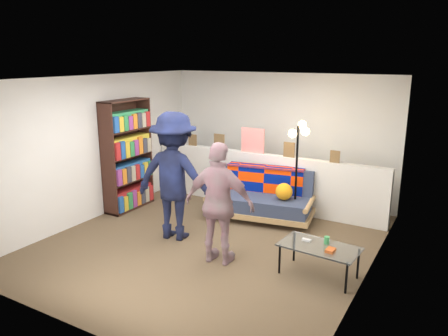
% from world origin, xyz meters
% --- Properties ---
extents(ground, '(5.00, 5.00, 0.00)m').
position_xyz_m(ground, '(0.00, 0.00, 0.00)').
color(ground, brown).
rests_on(ground, ground).
extents(room_shell, '(4.60, 5.05, 2.45)m').
position_xyz_m(room_shell, '(0.00, 0.47, 1.67)').
color(room_shell, silver).
rests_on(room_shell, ground).
extents(half_wall_ledge, '(4.45, 0.15, 1.00)m').
position_xyz_m(half_wall_ledge, '(0.00, 1.80, 0.50)').
color(half_wall_ledge, silver).
rests_on(half_wall_ledge, ground).
extents(ledge_decor, '(2.97, 0.02, 0.45)m').
position_xyz_m(ledge_decor, '(-0.23, 1.78, 1.18)').
color(ledge_decor, brown).
rests_on(ledge_decor, half_wall_ledge).
extents(futon_sofa, '(1.87, 1.10, 0.76)m').
position_xyz_m(futon_sofa, '(0.24, 1.27, 0.35)').
color(futon_sofa, tan).
rests_on(futon_sofa, ground).
extents(bookshelf, '(0.33, 0.98, 1.96)m').
position_xyz_m(bookshelf, '(-2.08, 0.55, 0.92)').
color(bookshelf, black).
rests_on(bookshelf, ground).
extents(coffee_table, '(1.01, 0.61, 0.50)m').
position_xyz_m(coffee_table, '(1.73, -0.21, 0.38)').
color(coffee_table, black).
rests_on(coffee_table, ground).
extents(floor_lamp, '(0.38, 0.30, 1.70)m').
position_xyz_m(floor_lamp, '(0.81, 1.39, 1.20)').
color(floor_lamp, black).
rests_on(floor_lamp, ground).
extents(person_left, '(1.34, 0.91, 1.92)m').
position_xyz_m(person_left, '(-0.56, -0.10, 0.96)').
color(person_left, black).
rests_on(person_left, ground).
extents(person_right, '(1.00, 0.51, 1.64)m').
position_xyz_m(person_right, '(0.45, -0.49, 0.82)').
color(person_right, '#CB8397').
rests_on(person_right, ground).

